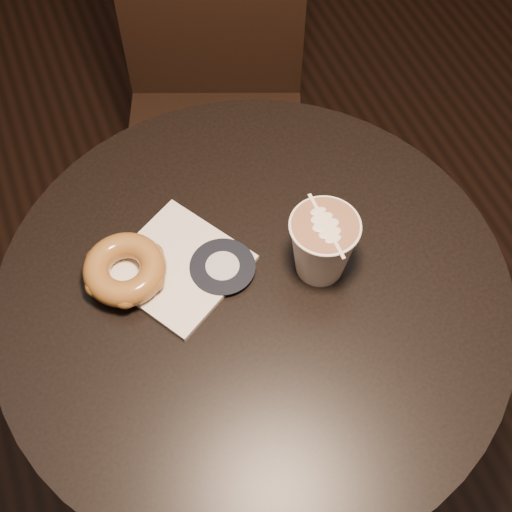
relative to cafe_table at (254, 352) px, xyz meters
name	(u,v)px	position (x,y,z in m)	size (l,w,h in m)	color
cafe_table	(254,352)	(0.00, 0.00, 0.00)	(0.70, 0.70, 0.75)	black
chair	(214,86)	(0.14, 0.60, -0.03)	(0.48, 0.48, 0.94)	black
pastry_bag	(178,267)	(-0.08, 0.07, 0.20)	(0.16, 0.16, 0.01)	silver
doughnut	(125,269)	(-0.15, 0.08, 0.23)	(0.11, 0.11, 0.04)	brown
latte_cup	(322,247)	(0.10, 0.00, 0.25)	(0.09, 0.09, 0.10)	white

